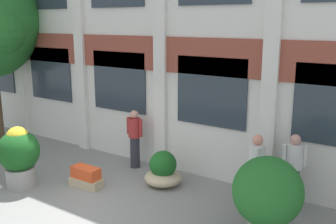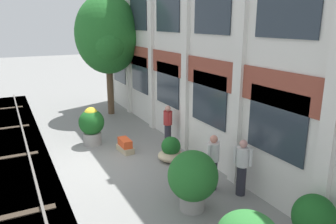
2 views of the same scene
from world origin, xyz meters
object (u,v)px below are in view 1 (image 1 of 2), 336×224
(resident_by_doorway, at_px, (293,168))
(resident_near_plants, at_px, (135,137))
(potted_plant_square_trough, at_px, (86,177))
(potted_plant_wide_bowl, at_px, (163,171))
(resident_watching_tracks, at_px, (256,169))
(potted_plant_ribbed_drum, at_px, (267,194))
(potted_plant_fluted_column, at_px, (19,154))

(resident_by_doorway, distance_m, resident_near_plants, 4.28)
(potted_plant_square_trough, relative_size, potted_plant_wide_bowl, 0.92)
(resident_watching_tracks, xyz_separation_m, resident_near_plants, (-3.65, 0.42, -0.02))
(resident_by_doorway, relative_size, resident_watching_tracks, 0.99)
(potted_plant_ribbed_drum, height_order, resident_near_plants, resident_near_plants)
(potted_plant_wide_bowl, bearing_deg, potted_plant_ribbed_drum, -17.28)
(potted_plant_ribbed_drum, bearing_deg, potted_plant_wide_bowl, 162.72)
(resident_by_doorway, bearing_deg, potted_plant_ribbed_drum, -33.29)
(potted_plant_ribbed_drum, xyz_separation_m, potted_plant_wide_bowl, (-2.96, 0.92, -0.52))
(resident_by_doorway, height_order, resident_near_plants, resident_by_doorway)
(potted_plant_square_trough, xyz_separation_m, resident_watching_tracks, (3.80, 1.28, 0.64))
(potted_plant_square_trough, xyz_separation_m, resident_by_doorway, (4.43, 1.81, 0.63))
(potted_plant_wide_bowl, distance_m, potted_plant_fluted_column, 3.49)
(resident_near_plants, bearing_deg, potted_plant_wide_bowl, 68.75)
(potted_plant_ribbed_drum, relative_size, resident_watching_tracks, 0.96)
(potted_plant_wide_bowl, xyz_separation_m, potted_plant_fluted_column, (-2.80, -2.03, 0.48))
(potted_plant_wide_bowl, relative_size, resident_by_doorway, 0.56)
(potted_plant_ribbed_drum, height_order, resident_watching_tracks, resident_watching_tracks)
(potted_plant_square_trough, relative_size, resident_near_plants, 0.52)
(potted_plant_wide_bowl, xyz_separation_m, resident_by_doorway, (2.95, 0.66, 0.51))
(potted_plant_square_trough, relative_size, potted_plant_ribbed_drum, 0.53)
(potted_plant_square_trough, distance_m, resident_watching_tracks, 4.06)
(resident_near_plants, bearing_deg, resident_by_doorway, 92.85)
(potted_plant_ribbed_drum, xyz_separation_m, potted_plant_fluted_column, (-5.75, -1.10, -0.04))
(potted_plant_wide_bowl, bearing_deg, resident_near_plants, 157.25)
(resident_watching_tracks, bearing_deg, resident_near_plants, -28.72)
(resident_by_doorway, bearing_deg, resident_watching_tracks, -83.88)
(potted_plant_ribbed_drum, xyz_separation_m, resident_by_doorway, (-0.01, 1.58, -0.01))
(potted_plant_square_trough, distance_m, potted_plant_ribbed_drum, 4.49)
(potted_plant_fluted_column, xyz_separation_m, resident_by_doorway, (5.74, 2.68, 0.03))
(potted_plant_square_trough, height_order, resident_watching_tracks, resident_watching_tracks)
(potted_plant_fluted_column, distance_m, resident_watching_tracks, 5.55)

